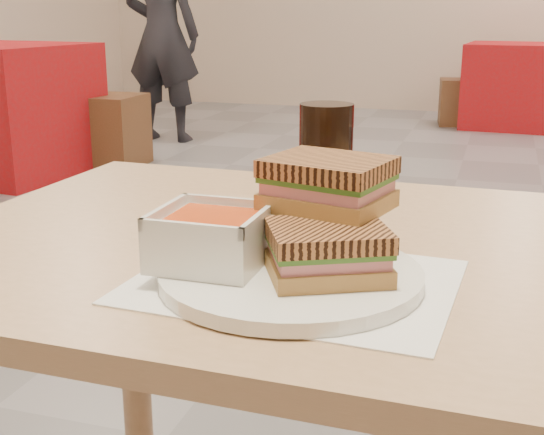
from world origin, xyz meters
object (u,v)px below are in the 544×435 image
(bg_table_0, at_px, (5,110))
(patron_a, at_px, (162,34))
(soup_bowl, at_px, (211,240))
(bg_chair_0r, at_px, (110,131))
(plate, at_px, (291,275))
(bg_table_2, at_px, (514,85))
(panini_lower, at_px, (327,251))
(main_table, at_px, (401,338))
(cola_glass, at_px, (326,161))
(bg_chair_2l, at_px, (460,102))

(bg_table_0, relative_size, patron_a, 0.61)
(soup_bowl, distance_m, bg_chair_0r, 4.28)
(soup_bowl, xyz_separation_m, bg_table_0, (-2.71, 3.22, -0.39))
(bg_table_0, relative_size, bg_chair_0r, 2.14)
(bg_chair_0r, distance_m, patron_a, 1.17)
(soup_bowl, bearing_deg, plate, 6.11)
(bg_table_2, height_order, bg_chair_0r, bg_table_2)
(bg_chair_0r, bearing_deg, soup_bowl, -58.67)
(soup_bowl, height_order, panini_lower, soup_bowl)
(main_table, relative_size, bg_chair_0r, 2.58)
(plate, xyz_separation_m, cola_glass, (-0.03, 0.26, 0.07))
(main_table, bearing_deg, panini_lower, -111.22)
(bg_table_2, xyz_separation_m, bg_chair_2l, (-0.45, -0.03, -0.16))
(bg_table_2, xyz_separation_m, bg_chair_0r, (-2.58, -2.57, -0.13))
(main_table, distance_m, bg_table_0, 4.22)
(cola_glass, relative_size, bg_chair_0r, 0.33)
(main_table, distance_m, bg_chair_0r, 4.24)
(plate, xyz_separation_m, patron_a, (-2.37, 4.63, 0.07))
(main_table, distance_m, plate, 0.22)
(main_table, bearing_deg, bg_table_2, 88.24)
(plate, distance_m, bg_chair_0r, 4.32)
(bg_table_2, bearing_deg, main_table, -91.76)
(bg_table_0, bearing_deg, bg_chair_0r, 39.12)
(plate, xyz_separation_m, soup_bowl, (-0.08, -0.01, 0.03))
(main_table, bearing_deg, cola_glass, 137.69)
(main_table, height_order, patron_a, patron_a)
(cola_glass, distance_m, bg_chair_2l, 5.93)
(panini_lower, bearing_deg, patron_a, 117.43)
(patron_a, bearing_deg, panini_lower, -62.57)
(patron_a, bearing_deg, bg_table_0, -106.81)
(cola_glass, xyz_separation_m, bg_table_0, (-2.77, 2.95, -0.42))
(plate, relative_size, panini_lower, 1.88)
(main_table, height_order, bg_table_0, bg_table_0)
(plate, height_order, soup_bowl, soup_bowl)
(bg_table_2, distance_m, bg_chair_2l, 0.48)
(panini_lower, relative_size, patron_a, 0.09)
(soup_bowl, relative_size, bg_table_2, 0.13)
(panini_lower, height_order, bg_chair_2l, panini_lower)
(plate, relative_size, patron_a, 0.17)
(cola_glass, xyz_separation_m, bg_chair_0r, (-2.27, 3.36, -0.59))
(main_table, xyz_separation_m, patron_a, (-2.47, 4.48, 0.19))
(bg_chair_0r, xyz_separation_m, bg_chair_2l, (2.13, 2.53, -0.03))
(soup_bowl, bearing_deg, panini_lower, -0.09)
(panini_lower, xyz_separation_m, patron_a, (-2.41, 4.64, 0.03))
(bg_table_0, bearing_deg, patron_a, 73.19)
(plate, distance_m, cola_glass, 0.27)
(patron_a, bearing_deg, main_table, -61.18)
(plate, relative_size, bg_chair_2l, 0.67)
(main_table, height_order, cola_glass, cola_glass)
(main_table, relative_size, plate, 4.43)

